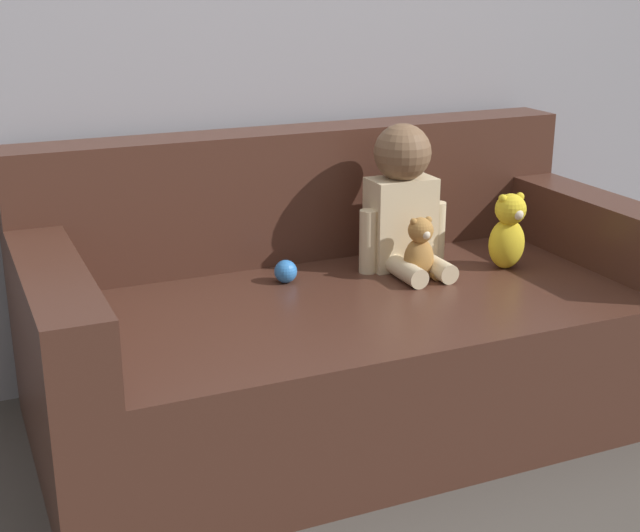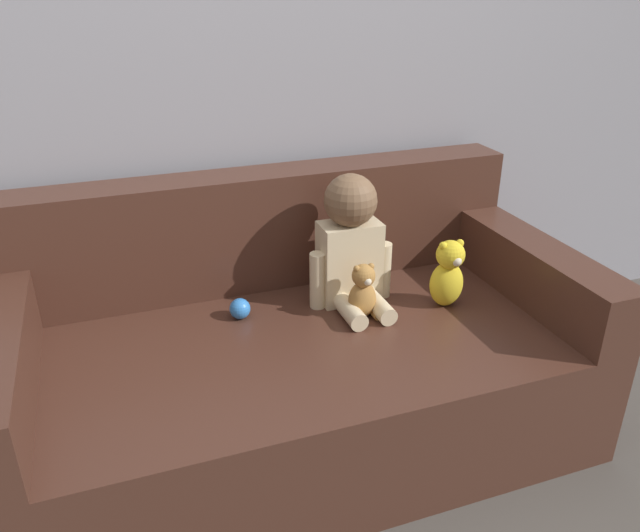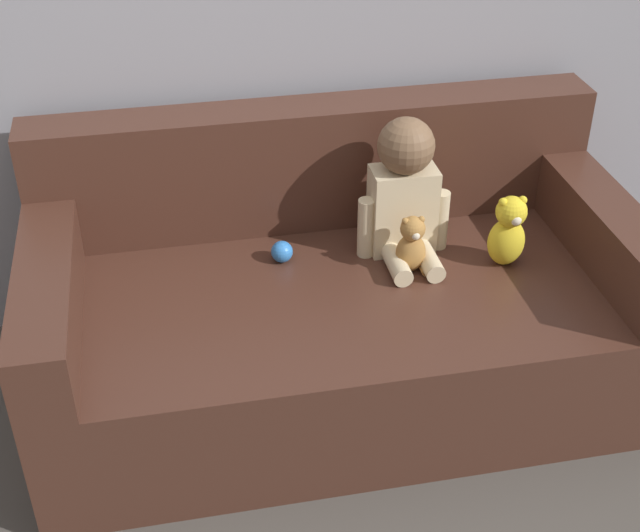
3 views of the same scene
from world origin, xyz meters
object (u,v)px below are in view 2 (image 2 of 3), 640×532
at_px(person_baby, 351,245).
at_px(plush_toy_side, 448,274).
at_px(teddy_bear_brown, 363,293).
at_px(couch, 292,355).
at_px(toy_ball, 240,309).

height_order(person_baby, plush_toy_side, person_baby).
bearing_deg(teddy_bear_brown, couch, 170.29).
relative_size(couch, plush_toy_side, 7.60).
relative_size(person_baby, teddy_bear_brown, 2.33).
bearing_deg(plush_toy_side, person_baby, 153.58).
bearing_deg(toy_ball, person_baby, -1.25).
height_order(couch, plush_toy_side, couch).
bearing_deg(couch, plush_toy_side, -6.70).
bearing_deg(plush_toy_side, couch, 173.30).
bearing_deg(teddy_bear_brown, toy_ball, 160.94).
bearing_deg(person_baby, couch, -160.75).
distance_m(couch, plush_toy_side, 0.60).
height_order(couch, teddy_bear_brown, couch).
relative_size(teddy_bear_brown, toy_ball, 2.80).
relative_size(person_baby, toy_ball, 6.52).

